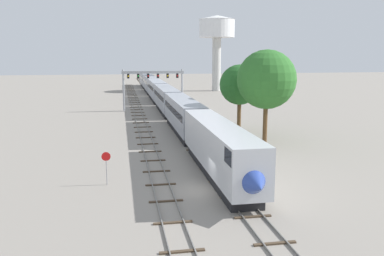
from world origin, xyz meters
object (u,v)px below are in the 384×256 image
at_px(trackside_tree_left, 267,80).
at_px(trackside_tree_mid, 240,85).
at_px(water_tower, 217,31).
at_px(stop_sign, 106,164).
at_px(signal_gantry, 153,80).
at_px(passenger_train, 161,93).

distance_m(trackside_tree_left, trackside_tree_mid, 7.92).
bearing_deg(water_tower, stop_sign, -109.36).
distance_m(signal_gantry, trackside_tree_left, 33.70).
bearing_deg(trackside_tree_mid, stop_sign, -130.11).
height_order(stop_sign, trackside_tree_mid, trackside_tree_mid).
relative_size(signal_gantry, trackside_tree_mid, 1.26).
xyz_separation_m(stop_sign, trackside_tree_left, (19.15, 13.72, 6.04)).
xyz_separation_m(stop_sign, trackside_tree_mid, (18.09, 21.48, 4.84)).
bearing_deg(trackside_tree_left, signal_gantry, 109.81).
height_order(passenger_train, trackside_tree_mid, trackside_tree_mid).
height_order(water_tower, trackside_tree_mid, water_tower).
bearing_deg(passenger_train, trackside_tree_left, -77.07).
bearing_deg(trackside_tree_left, stop_sign, -144.39).
xyz_separation_m(signal_gantry, stop_sign, (-7.75, -45.37, -4.14)).
bearing_deg(signal_gantry, trackside_tree_mid, -66.60).
relative_size(water_tower, stop_sign, 7.80).
height_order(passenger_train, stop_sign, passenger_train).
xyz_separation_m(passenger_train, water_tower, (20.42, 32.97, 15.19)).
bearing_deg(passenger_train, stop_sign, -100.57).
relative_size(stop_sign, trackside_tree_mid, 0.30).
bearing_deg(trackside_tree_mid, passenger_train, 104.14).
relative_size(stop_sign, trackside_tree_left, 0.25).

